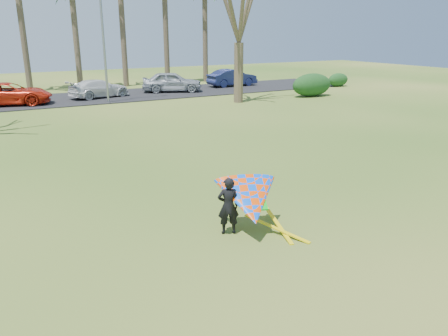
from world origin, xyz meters
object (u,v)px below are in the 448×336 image
car_2 (9,94)px  car_3 (99,88)px  streetlight (106,35)px  car_4 (172,82)px  bare_tree_right (239,1)px  car_5 (232,78)px  kite_flyer (249,201)px

car_2 → car_3: 6.05m
streetlight → car_4: size_ratio=1.70×
car_4 → bare_tree_right: bearing=-142.2°
bare_tree_right → car_4: size_ratio=1.96×
car_5 → kite_flyer: size_ratio=1.87×
bare_tree_right → kite_flyer: size_ratio=3.86×
car_5 → kite_flyer: 29.57m
bare_tree_right → streetlight: (-7.84, 4.00, -2.10)m
streetlight → car_4: bearing=27.0°
streetlight → car_5: streetlight is taller
streetlight → car_5: 13.10m
streetlight → car_3: streetlight is taller
car_4 → car_5: 6.24m
car_4 → kite_flyer: kite_flyer is taller
car_3 → car_4: car_4 is taller
streetlight → car_4: streetlight is taller
bare_tree_right → kite_flyer: bearing=-120.1°
car_3 → streetlight: bearing=166.3°
car_5 → kite_flyer: (-14.45, -25.79, 0.04)m
car_2 → car_5: car_5 is taller
bare_tree_right → car_5: bearing=62.7°
car_5 → bare_tree_right: bearing=149.3°
car_3 → car_5: (12.02, 1.33, 0.09)m
bare_tree_right → car_2: (-13.94, 6.00, -5.78)m
bare_tree_right → car_5: size_ratio=2.06×
streetlight → car_4: 7.42m
bare_tree_right → car_3: bearing=140.1°
car_2 → car_4: car_4 is taller
car_3 → kite_flyer: kite_flyer is taller
bare_tree_right → car_2: bearing=156.7°
car_2 → car_4: (11.88, 0.94, 0.07)m
car_4 → car_2: bearing=115.8°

